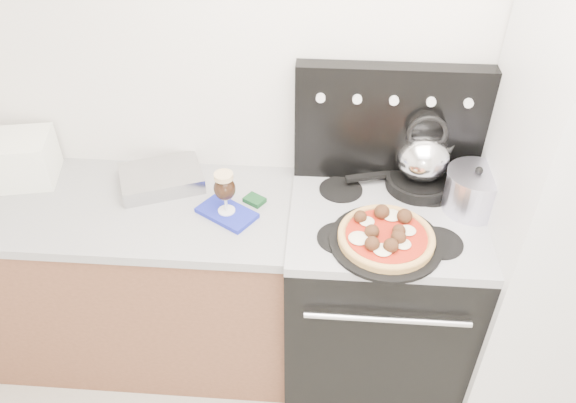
# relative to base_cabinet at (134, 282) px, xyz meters

# --- Properties ---
(room_shell) EXTENTS (3.52, 3.01, 2.52)m
(room_shell) POSITION_rel_base_cabinet_xyz_m (1.02, -0.91, 0.82)
(room_shell) COLOR beige
(room_shell) RESTS_ON ground
(base_cabinet) EXTENTS (1.45, 0.60, 0.86)m
(base_cabinet) POSITION_rel_base_cabinet_xyz_m (0.00, 0.00, 0.00)
(base_cabinet) COLOR brown
(base_cabinet) RESTS_ON ground
(countertop) EXTENTS (1.48, 0.63, 0.04)m
(countertop) POSITION_rel_base_cabinet_xyz_m (0.00, 0.00, 0.45)
(countertop) COLOR #A3A3A5
(countertop) RESTS_ON base_cabinet
(stove_body) EXTENTS (0.76, 0.65, 0.88)m
(stove_body) POSITION_rel_base_cabinet_xyz_m (1.10, -0.02, 0.01)
(stove_body) COLOR black
(stove_body) RESTS_ON ground
(cooktop) EXTENTS (0.76, 0.65, 0.04)m
(cooktop) POSITION_rel_base_cabinet_xyz_m (1.10, -0.02, 0.47)
(cooktop) COLOR #ADADB2
(cooktop) RESTS_ON stove_body
(backguard) EXTENTS (0.76, 0.08, 0.50)m
(backguard) POSITION_rel_base_cabinet_xyz_m (1.10, 0.25, 0.74)
(backguard) COLOR black
(backguard) RESTS_ON cooktop
(fridge) EXTENTS (0.64, 0.68, 1.90)m
(fridge) POSITION_rel_base_cabinet_xyz_m (1.80, -0.05, 0.52)
(fridge) COLOR silver
(fridge) RESTS_ON ground
(toaster_oven) EXTENTS (0.36, 0.29, 0.20)m
(toaster_oven) POSITION_rel_base_cabinet_xyz_m (-0.45, 0.13, 0.57)
(toaster_oven) COLOR white
(toaster_oven) RESTS_ON countertop
(foil_sheet) EXTENTS (0.40, 0.35, 0.07)m
(foil_sheet) POSITION_rel_base_cabinet_xyz_m (0.17, 0.13, 0.50)
(foil_sheet) COLOR silver
(foil_sheet) RESTS_ON countertop
(oven_mitt) EXTENTS (0.26, 0.24, 0.02)m
(oven_mitt) POSITION_rel_base_cabinet_xyz_m (0.47, -0.05, 0.48)
(oven_mitt) COLOR #1C26AA
(oven_mitt) RESTS_ON countertop
(beer_glass) EXTENTS (0.09, 0.09, 0.18)m
(beer_glass) POSITION_rel_base_cabinet_xyz_m (0.47, -0.05, 0.58)
(beer_glass) COLOR black
(beer_glass) RESTS_ON oven_mitt
(pizza_pan) EXTENTS (0.47, 0.47, 0.01)m
(pizza_pan) POSITION_rel_base_cabinet_xyz_m (1.09, -0.19, 0.50)
(pizza_pan) COLOR black
(pizza_pan) RESTS_ON cooktop
(pizza) EXTENTS (0.44, 0.44, 0.05)m
(pizza) POSITION_rel_base_cabinet_xyz_m (1.09, -0.19, 0.53)
(pizza) COLOR tan
(pizza) RESTS_ON pizza_pan
(skillet) EXTENTS (0.33, 0.33, 0.05)m
(skillet) POSITION_rel_base_cabinet_xyz_m (1.25, 0.17, 0.51)
(skillet) COLOR black
(skillet) RESTS_ON cooktop
(tea_kettle) EXTENTS (0.27, 0.27, 0.24)m
(tea_kettle) POSITION_rel_base_cabinet_xyz_m (1.25, 0.17, 0.66)
(tea_kettle) COLOR #B6B5C5
(tea_kettle) RESTS_ON skillet
(stock_pot) EXTENTS (0.24, 0.24, 0.16)m
(stock_pot) POSITION_rel_base_cabinet_xyz_m (1.44, 0.04, 0.57)
(stock_pot) COLOR silver
(stock_pot) RESTS_ON cooktop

